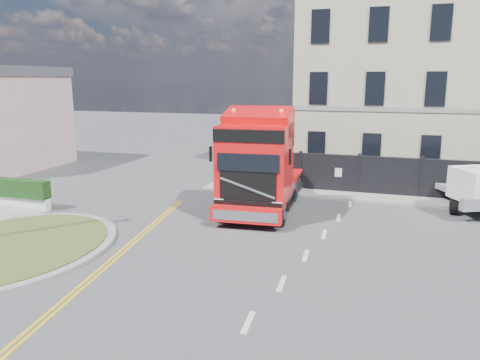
% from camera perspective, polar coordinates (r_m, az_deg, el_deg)
% --- Properties ---
extents(ground, '(120.00, 120.00, 0.00)m').
position_cam_1_polar(ground, '(17.08, -1.63, -7.64)').
color(ground, '#424244').
rests_on(ground, ground).
extents(traffic_island, '(6.80, 6.80, 0.17)m').
position_cam_1_polar(traffic_island, '(18.24, -26.48, -7.39)').
color(traffic_island, gray).
rests_on(traffic_island, ground).
extents(hoarding_fence, '(18.80, 0.25, 2.00)m').
position_cam_1_polar(hoarding_fence, '(24.66, 20.15, 0.22)').
color(hoarding_fence, black).
rests_on(hoarding_fence, ground).
extents(georgian_building, '(12.30, 10.30, 12.80)m').
position_cam_1_polar(georgian_building, '(31.66, 19.29, 11.47)').
color(georgian_building, '#B7AF91').
rests_on(georgian_building, ground).
extents(pavement_far, '(20.00, 1.60, 0.12)m').
position_cam_1_polar(pavement_far, '(23.96, 18.75, -2.32)').
color(pavement_far, gray).
rests_on(pavement_far, ground).
extents(truck, '(3.33, 7.69, 4.50)m').
position_cam_1_polar(truck, '(20.32, 2.30, 1.46)').
color(truck, black).
rests_on(truck, ground).
extents(flatbed_pickup, '(4.09, 5.55, 2.09)m').
position_cam_1_polar(flatbed_pickup, '(23.00, 27.03, -0.87)').
color(flatbed_pickup, slate).
rests_on(flatbed_pickup, ground).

